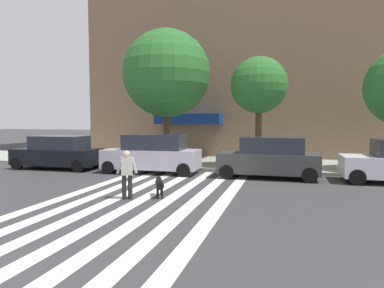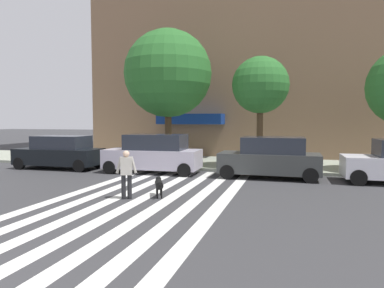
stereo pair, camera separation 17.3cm
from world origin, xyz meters
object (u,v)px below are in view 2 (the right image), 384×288
(street_tree_middle, at_px, (260,86))
(dog_on_leash, at_px, (159,184))
(street_tree_nearest, at_px, (168,74))
(pedestrian_dog_walker, at_px, (126,172))
(parked_car_behind_first, at_px, (153,154))
(parked_car_near_curb, at_px, (60,152))
(parked_car_third_in_line, at_px, (270,158))

(street_tree_middle, bearing_deg, dog_on_leash, -109.63)
(street_tree_nearest, bearing_deg, pedestrian_dog_walker, -79.62)
(parked_car_behind_first, relative_size, dog_on_leash, 4.50)
(pedestrian_dog_walker, bearing_deg, parked_car_near_curb, 140.55)
(parked_car_third_in_line, relative_size, dog_on_leash, 4.19)
(parked_car_near_curb, relative_size, street_tree_nearest, 0.61)
(parked_car_near_curb, distance_m, pedestrian_dog_walker, 8.96)
(parked_car_near_curb, distance_m, parked_car_third_in_line, 11.31)
(parked_car_behind_first, height_order, dog_on_leash, parked_car_behind_first)
(parked_car_third_in_line, xyz_separation_m, dog_on_leash, (-3.47, -5.07, -0.49))
(street_tree_middle, xyz_separation_m, dog_on_leash, (-2.75, -7.70, -4.05))
(street_tree_middle, bearing_deg, pedestrian_dog_walker, -113.79)
(dog_on_leash, bearing_deg, parked_car_third_in_line, 55.61)
(pedestrian_dog_walker, height_order, dog_on_leash, pedestrian_dog_walker)
(street_tree_middle, relative_size, pedestrian_dog_walker, 3.59)
(parked_car_third_in_line, bearing_deg, street_tree_middle, 105.30)
(pedestrian_dog_walker, bearing_deg, parked_car_behind_first, 103.59)
(street_tree_middle, height_order, dog_on_leash, street_tree_middle)
(parked_car_near_curb, distance_m, street_tree_nearest, 7.43)
(parked_car_third_in_line, xyz_separation_m, street_tree_middle, (-0.72, 2.64, 3.56))
(parked_car_near_curb, bearing_deg, pedestrian_dog_walker, -39.45)
(parked_car_behind_first, bearing_deg, dog_on_leash, -65.60)
(street_tree_nearest, distance_m, street_tree_middle, 5.24)
(parked_car_third_in_line, xyz_separation_m, street_tree_nearest, (-5.90, 2.55, 4.37))
(parked_car_near_curb, relative_size, street_tree_middle, 0.80)
(parked_car_near_curb, relative_size, dog_on_leash, 4.34)
(pedestrian_dog_walker, bearing_deg, parked_car_third_in_line, 52.35)
(parked_car_third_in_line, distance_m, pedestrian_dog_walker, 7.19)
(parked_car_third_in_line, distance_m, street_tree_nearest, 7.77)
(parked_car_third_in_line, distance_m, street_tree_middle, 4.49)
(parked_car_third_in_line, bearing_deg, street_tree_nearest, 156.63)
(pedestrian_dog_walker, relative_size, dog_on_leash, 1.52)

